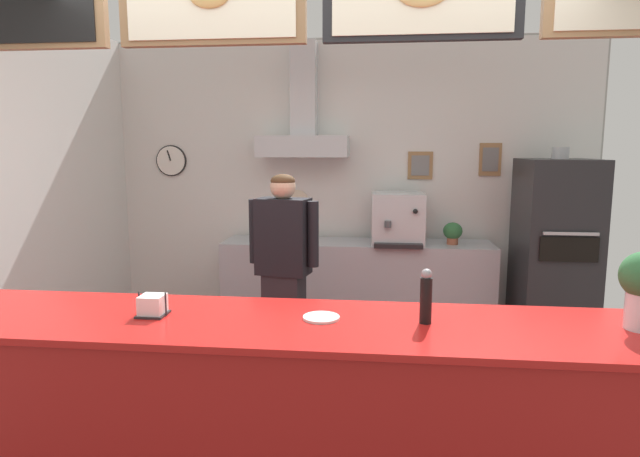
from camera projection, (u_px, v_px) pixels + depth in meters
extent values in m
cube|color=#9E9E99|center=(349.00, 184.00, 5.45)|extent=(4.77, 0.12, 2.82)
cube|color=silver|center=(349.00, 185.00, 5.39)|extent=(4.73, 0.01, 2.78)
cylinder|color=black|center=(171.00, 161.00, 5.54)|extent=(0.31, 0.02, 0.31)
cylinder|color=white|center=(171.00, 161.00, 5.53)|extent=(0.29, 0.01, 0.29)
cube|color=black|center=(169.00, 156.00, 5.51)|extent=(0.04, 0.01, 0.11)
cylinder|color=beige|center=(296.00, 204.00, 5.46)|extent=(0.28, 0.02, 0.28)
cylinder|color=teal|center=(405.00, 205.00, 5.34)|extent=(0.21, 0.02, 0.21)
cube|color=white|center=(557.00, 176.00, 5.14)|extent=(0.25, 0.02, 0.33)
cube|color=slate|center=(557.00, 177.00, 5.13)|extent=(0.18, 0.01, 0.23)
cube|color=#997047|center=(490.00, 159.00, 5.19)|extent=(0.21, 0.02, 0.31)
cube|color=slate|center=(490.00, 159.00, 5.18)|extent=(0.15, 0.01, 0.23)
cube|color=#997047|center=(420.00, 165.00, 5.27)|extent=(0.24, 0.02, 0.27)
cube|color=slate|center=(420.00, 165.00, 5.26)|extent=(0.17, 0.01, 0.19)
cube|color=silver|center=(303.00, 146.00, 5.19)|extent=(0.87, 0.40, 0.20)
cube|color=silver|center=(304.00, 89.00, 5.19)|extent=(0.24, 0.24, 0.89)
cube|color=#9E754C|center=(19.00, 4.00, 2.66)|extent=(0.90, 0.05, 0.44)
cube|color=black|center=(15.00, 2.00, 2.63)|extent=(0.81, 0.01, 0.38)
cube|color=#B21916|center=(307.00, 432.00, 2.47)|extent=(3.49, 0.67, 0.99)
cube|color=red|center=(306.00, 324.00, 2.39)|extent=(3.56, 0.70, 0.03)
cube|color=#A3A5AD|center=(357.00, 288.00, 5.19)|extent=(2.53, 0.54, 0.89)
cube|color=gray|center=(356.00, 317.00, 5.23)|extent=(2.40, 0.50, 0.02)
cube|color=#232326|center=(554.00, 257.00, 4.69)|extent=(0.60, 0.71, 1.68)
cube|color=black|center=(569.00, 249.00, 4.31)|extent=(0.45, 0.02, 0.20)
cube|color=#B7BABF|center=(571.00, 234.00, 4.28)|extent=(0.42, 0.02, 0.02)
cylinder|color=#B7BABF|center=(560.00, 153.00, 4.56)|extent=(0.14, 0.14, 0.10)
cube|color=#232328|center=(284.00, 332.00, 3.97)|extent=(0.31, 0.25, 0.88)
cube|color=black|center=(283.00, 236.00, 3.87)|extent=(0.40, 0.29, 0.55)
cylinder|color=black|center=(313.00, 234.00, 3.80)|extent=(0.08, 0.08, 0.46)
cylinder|color=black|center=(255.00, 231.00, 3.93)|extent=(0.08, 0.08, 0.46)
sphere|color=#D8AD8E|center=(283.00, 187.00, 3.81)|extent=(0.18, 0.18, 0.18)
ellipsoid|color=#4C331E|center=(283.00, 181.00, 3.81)|extent=(0.17, 0.17, 0.10)
cube|color=silver|center=(398.00, 218.00, 5.03)|extent=(0.48, 0.43, 0.47)
cylinder|color=#4C4C51|center=(388.00, 224.00, 4.80)|extent=(0.06, 0.06, 0.06)
cube|color=black|center=(398.00, 246.00, 4.81)|extent=(0.43, 0.10, 0.04)
sphere|color=black|center=(415.00, 211.00, 4.77)|extent=(0.04, 0.04, 0.04)
cylinder|color=#9E563D|center=(452.00, 241.00, 5.00)|extent=(0.10, 0.10, 0.06)
ellipsoid|color=#2D6638|center=(453.00, 231.00, 4.98)|extent=(0.17, 0.17, 0.16)
cylinder|color=#9E563D|center=(270.00, 237.00, 5.20)|extent=(0.12, 0.12, 0.06)
ellipsoid|color=#47894C|center=(270.00, 228.00, 5.19)|extent=(0.18, 0.18, 0.16)
cube|color=#262628|center=(153.00, 314.00, 2.47)|extent=(0.13, 0.13, 0.01)
cylinder|color=#262628|center=(139.00, 303.00, 2.47)|extent=(0.01, 0.01, 0.11)
cylinder|color=#262628|center=(166.00, 304.00, 2.46)|extent=(0.01, 0.01, 0.11)
cube|color=white|center=(153.00, 305.00, 2.46)|extent=(0.11, 0.11, 0.09)
cylinder|color=black|center=(426.00, 301.00, 2.35)|extent=(0.05, 0.05, 0.20)
sphere|color=gray|center=(427.00, 274.00, 2.33)|extent=(0.05, 0.05, 0.05)
cylinder|color=white|center=(321.00, 318.00, 2.42)|extent=(0.16, 0.16, 0.01)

